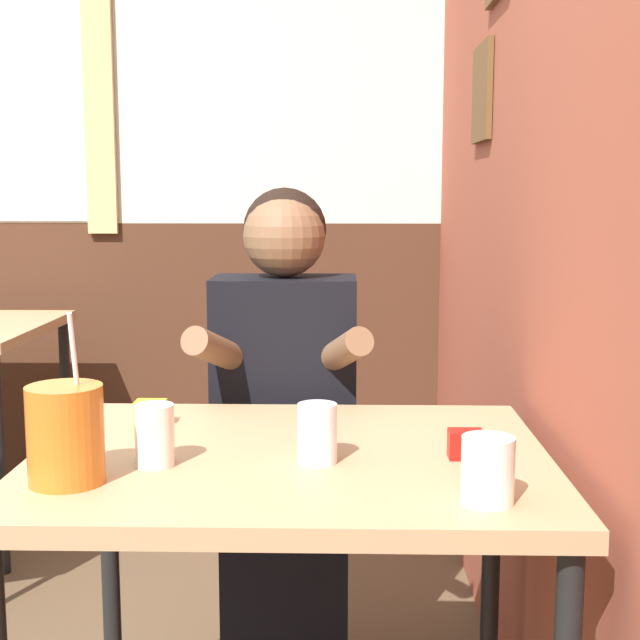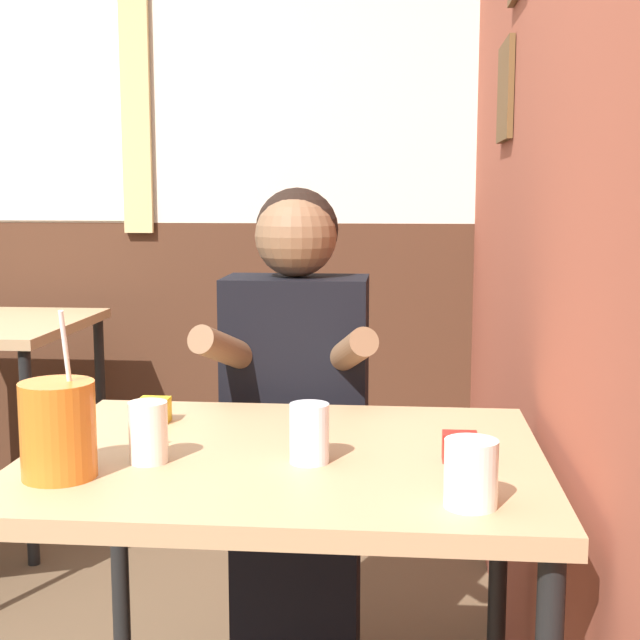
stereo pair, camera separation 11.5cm
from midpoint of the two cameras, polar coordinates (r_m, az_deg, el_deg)
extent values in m
cube|color=#9E4C38|center=(2.45, 14.44, 10.79)|extent=(0.06, 4.53, 2.70)
cube|color=brown|center=(2.63, 13.05, 14.05)|extent=(0.02, 0.28, 0.27)
cube|color=beige|center=(3.90, -9.87, 18.01)|extent=(5.66, 0.06, 1.60)
cube|color=#472819|center=(3.90, -9.39, -1.93)|extent=(5.66, 0.06, 1.10)
cube|color=white|center=(3.95, -15.92, 12.57)|extent=(0.60, 0.01, 0.88)
cube|color=tan|center=(3.82, -10.84, 12.89)|extent=(0.12, 0.02, 0.98)
cube|color=tan|center=(1.62, -0.21, -9.06)|extent=(0.92, 0.73, 0.04)
cylinder|color=black|center=(2.14, -11.12, -15.82)|extent=(0.04, 0.04, 0.73)
cylinder|color=black|center=(2.08, 12.92, -16.60)|extent=(0.04, 0.04, 0.73)
cylinder|color=black|center=(3.08, -17.10, -8.47)|extent=(0.04, 0.04, 0.73)
cylinder|color=black|center=(3.72, -12.98, -5.46)|extent=(0.04, 0.04, 0.73)
cube|color=black|center=(2.32, 0.01, -17.05)|extent=(0.31, 0.20, 0.48)
cube|color=black|center=(2.15, 0.01, -4.55)|extent=(0.34, 0.20, 0.55)
sphere|color=black|center=(2.12, 0.07, 5.82)|extent=(0.20, 0.20, 0.20)
sphere|color=brown|center=(2.10, 0.01, 5.40)|extent=(0.19, 0.19, 0.19)
cylinder|color=brown|center=(2.01, -4.23, -1.96)|extent=(0.14, 0.27, 0.15)
cylinder|color=brown|center=(1.98, 3.56, -2.09)|extent=(0.14, 0.27, 0.15)
cylinder|color=#C6661E|center=(1.51, -14.32, -6.85)|extent=(0.12, 0.12, 0.16)
cylinder|color=white|center=(1.47, -13.83, -2.01)|extent=(0.01, 0.04, 0.14)
cylinder|color=silver|center=(1.55, 1.46, -7.27)|extent=(0.07, 0.07, 0.10)
cylinder|color=silver|center=(1.36, 12.06, -9.60)|extent=(0.08, 0.08, 0.10)
cylinder|color=silver|center=(1.56, -8.86, -7.13)|extent=(0.07, 0.07, 0.11)
cube|color=#B7140F|center=(1.59, 11.01, -8.00)|extent=(0.06, 0.04, 0.05)
cube|color=yellow|center=(1.84, -8.78, -5.73)|extent=(0.06, 0.04, 0.05)
camera|label=1|loc=(0.06, -88.08, 0.28)|focal=50.00mm
camera|label=2|loc=(0.06, 91.92, -0.28)|focal=50.00mm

